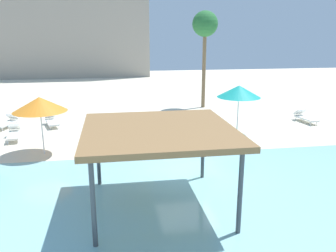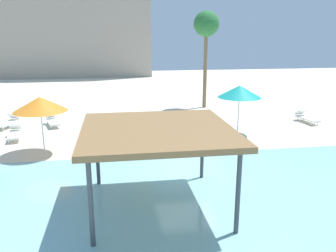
{
  "view_description": "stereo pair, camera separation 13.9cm",
  "coord_description": "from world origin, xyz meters",
  "px_view_note": "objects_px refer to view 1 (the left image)",
  "views": [
    {
      "loc": [
        -3.09,
        -13.79,
        5.58
      ],
      "look_at": [
        -0.51,
        2.0,
        1.3
      ],
      "focal_mm": 36.96,
      "sensor_mm": 36.0,
      "label": 1
    },
    {
      "loc": [
        -2.96,
        -13.81,
        5.58
      ],
      "look_at": [
        -0.51,
        2.0,
        1.3
      ],
      "focal_mm": 36.96,
      "sensor_mm": 36.0,
      "label": 2
    }
  ],
  "objects_px": {
    "lounge_chair_1": "(7,122)",
    "palm_tree_1": "(205,27)",
    "lounge_chair_2": "(14,133)",
    "beach_umbrella_orange_2": "(40,104)",
    "lounge_chair_3": "(305,117)",
    "beach_umbrella_teal_3": "(239,91)",
    "shade_pavilion": "(159,132)",
    "lounge_chair_0": "(52,121)"
  },
  "relations": [
    {
      "from": "shade_pavilion",
      "to": "lounge_chair_0",
      "type": "xyz_separation_m",
      "value": [
        -5.2,
        11.41,
        -2.24
      ]
    },
    {
      "from": "lounge_chair_2",
      "to": "palm_tree_1",
      "type": "bearing_deg",
      "value": 108.63
    },
    {
      "from": "lounge_chair_2",
      "to": "lounge_chair_0",
      "type": "bearing_deg",
      "value": 139.02
    },
    {
      "from": "beach_umbrella_orange_2",
      "to": "lounge_chair_3",
      "type": "bearing_deg",
      "value": 13.46
    },
    {
      "from": "lounge_chair_1",
      "to": "palm_tree_1",
      "type": "xyz_separation_m",
      "value": [
        13.43,
        3.96,
        5.75
      ]
    },
    {
      "from": "beach_umbrella_teal_3",
      "to": "lounge_chair_2",
      "type": "relative_size",
      "value": 1.42
    },
    {
      "from": "lounge_chair_0",
      "to": "lounge_chair_1",
      "type": "relative_size",
      "value": 1.0
    },
    {
      "from": "beach_umbrella_orange_2",
      "to": "shade_pavilion",
      "type": "bearing_deg",
      "value": -51.95
    },
    {
      "from": "beach_umbrella_teal_3",
      "to": "lounge_chair_1",
      "type": "height_order",
      "value": "beach_umbrella_teal_3"
    },
    {
      "from": "beach_umbrella_teal_3",
      "to": "lounge_chair_0",
      "type": "distance_m",
      "value": 11.58
    },
    {
      "from": "beach_umbrella_teal_3",
      "to": "palm_tree_1",
      "type": "bearing_deg",
      "value": 90.15
    },
    {
      "from": "shade_pavilion",
      "to": "lounge_chair_3",
      "type": "height_order",
      "value": "shade_pavilion"
    },
    {
      "from": "lounge_chair_0",
      "to": "beach_umbrella_teal_3",
      "type": "bearing_deg",
      "value": 54.92
    },
    {
      "from": "beach_umbrella_orange_2",
      "to": "lounge_chair_1",
      "type": "bearing_deg",
      "value": 119.7
    },
    {
      "from": "beach_umbrella_orange_2",
      "to": "beach_umbrella_teal_3",
      "type": "height_order",
      "value": "beach_umbrella_teal_3"
    },
    {
      "from": "lounge_chair_0",
      "to": "palm_tree_1",
      "type": "xyz_separation_m",
      "value": [
        10.81,
        4.01,
        5.75
      ]
    },
    {
      "from": "lounge_chair_1",
      "to": "lounge_chair_2",
      "type": "distance_m",
      "value": 2.83
    },
    {
      "from": "beach_umbrella_teal_3",
      "to": "palm_tree_1",
      "type": "relative_size",
      "value": 0.39
    },
    {
      "from": "beach_umbrella_teal_3",
      "to": "lounge_chair_1",
      "type": "relative_size",
      "value": 1.4
    },
    {
      "from": "shade_pavilion",
      "to": "lounge_chair_1",
      "type": "distance_m",
      "value": 14.05
    },
    {
      "from": "shade_pavilion",
      "to": "lounge_chair_1",
      "type": "xyz_separation_m",
      "value": [
        -7.82,
        11.46,
        -2.24
      ]
    },
    {
      "from": "shade_pavilion",
      "to": "beach_umbrella_teal_3",
      "type": "bearing_deg",
      "value": 54.56
    },
    {
      "from": "lounge_chair_2",
      "to": "palm_tree_1",
      "type": "xyz_separation_m",
      "value": [
        12.4,
        6.6,
        5.75
      ]
    },
    {
      "from": "lounge_chair_1",
      "to": "lounge_chair_3",
      "type": "xyz_separation_m",
      "value": [
        18.78,
        -1.66,
        0.0
      ]
    },
    {
      "from": "shade_pavilion",
      "to": "lounge_chair_1",
      "type": "height_order",
      "value": "shade_pavilion"
    },
    {
      "from": "shade_pavilion",
      "to": "lounge_chair_2",
      "type": "xyz_separation_m",
      "value": [
        -6.79,
        8.82,
        -2.24
      ]
    },
    {
      "from": "beach_umbrella_teal_3",
      "to": "lounge_chair_3",
      "type": "bearing_deg",
      "value": 19.55
    },
    {
      "from": "beach_umbrella_orange_2",
      "to": "lounge_chair_0",
      "type": "relative_size",
      "value": 1.39
    },
    {
      "from": "shade_pavilion",
      "to": "beach_umbrella_teal_3",
      "type": "distance_m",
      "value": 9.71
    },
    {
      "from": "lounge_chair_2",
      "to": "lounge_chair_1",
      "type": "bearing_deg",
      "value": -168.09
    },
    {
      "from": "lounge_chair_3",
      "to": "lounge_chair_0",
      "type": "bearing_deg",
      "value": -102.66
    },
    {
      "from": "beach_umbrella_teal_3",
      "to": "lounge_chair_1",
      "type": "distance_m",
      "value": 14.07
    },
    {
      "from": "palm_tree_1",
      "to": "lounge_chair_1",
      "type": "bearing_deg",
      "value": -163.56
    },
    {
      "from": "lounge_chair_3",
      "to": "palm_tree_1",
      "type": "distance_m",
      "value": 9.66
    },
    {
      "from": "beach_umbrella_teal_3",
      "to": "shade_pavilion",
      "type": "bearing_deg",
      "value": -125.44
    },
    {
      "from": "lounge_chair_2",
      "to": "palm_tree_1",
      "type": "relative_size",
      "value": 0.27
    },
    {
      "from": "palm_tree_1",
      "to": "lounge_chair_3",
      "type": "bearing_deg",
      "value": -46.38
    },
    {
      "from": "shade_pavilion",
      "to": "lounge_chair_0",
      "type": "distance_m",
      "value": 12.74
    },
    {
      "from": "shade_pavilion",
      "to": "lounge_chair_3",
      "type": "relative_size",
      "value": 2.42
    },
    {
      "from": "lounge_chair_2",
      "to": "lounge_chair_3",
      "type": "relative_size",
      "value": 1.01
    },
    {
      "from": "beach_umbrella_orange_2",
      "to": "palm_tree_1",
      "type": "height_order",
      "value": "palm_tree_1"
    },
    {
      "from": "lounge_chair_0",
      "to": "lounge_chair_2",
      "type": "xyz_separation_m",
      "value": [
        -1.59,
        -2.58,
        0.0
      ]
    }
  ]
}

